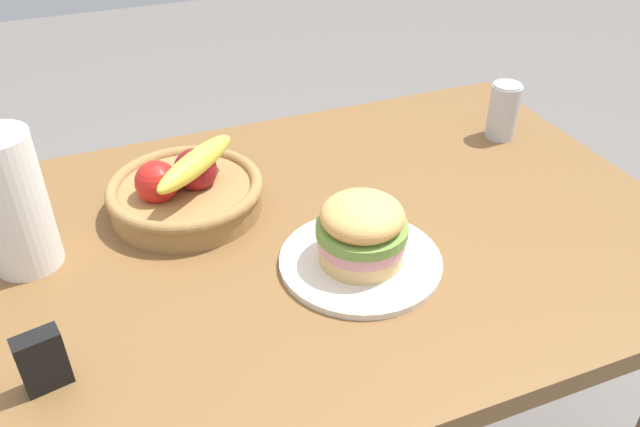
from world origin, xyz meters
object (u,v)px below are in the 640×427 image
object	(u,v)px
soda_can	(503,111)
fruit_basket	(185,190)
napkin_holder	(42,361)
sandwich	(362,230)
plate	(360,261)
paper_towel_roll	(12,203)

from	to	relation	value
soda_can	fruit_basket	distance (m)	0.72
fruit_basket	napkin_holder	distance (m)	0.43
sandwich	fruit_basket	xyz separation A→B (m)	(-0.23, 0.27, -0.03)
plate	soda_can	distance (m)	0.57
soda_can	fruit_basket	world-z (taller)	fruit_basket
plate	fruit_basket	distance (m)	0.36
plate	fruit_basket	bearing A→B (deg)	131.14
plate	paper_towel_roll	size ratio (longest dim) A/B	1.14
plate	sandwich	bearing A→B (deg)	-75.96
sandwich	fruit_basket	bearing A→B (deg)	131.14
plate	napkin_holder	world-z (taller)	napkin_holder
fruit_basket	napkin_holder	bearing A→B (deg)	-127.35
sandwich	soda_can	bearing A→B (deg)	31.70
sandwich	plate	bearing A→B (deg)	104.04
paper_towel_roll	napkin_holder	world-z (taller)	paper_towel_roll
sandwich	paper_towel_roll	world-z (taller)	paper_towel_roll
sandwich	paper_towel_roll	bearing A→B (deg)	157.66
sandwich	fruit_basket	size ratio (longest dim) A/B	0.52
plate	fruit_basket	size ratio (longest dim) A/B	0.94
fruit_basket	plate	bearing A→B (deg)	-48.86
soda_can	paper_towel_roll	size ratio (longest dim) A/B	0.53
paper_towel_roll	napkin_holder	xyz separation A→B (m)	(0.02, -0.29, -0.07)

